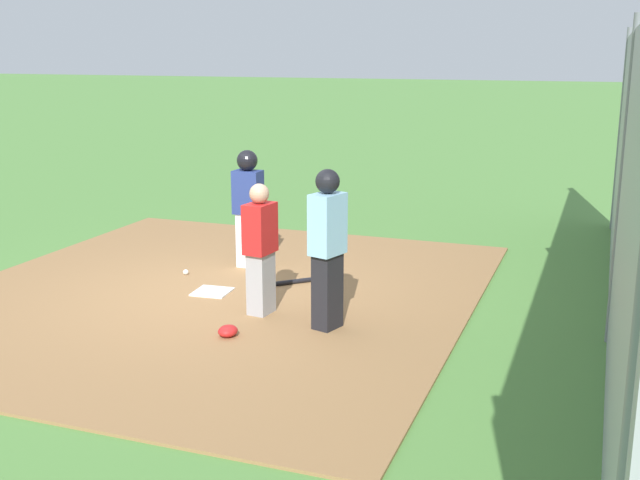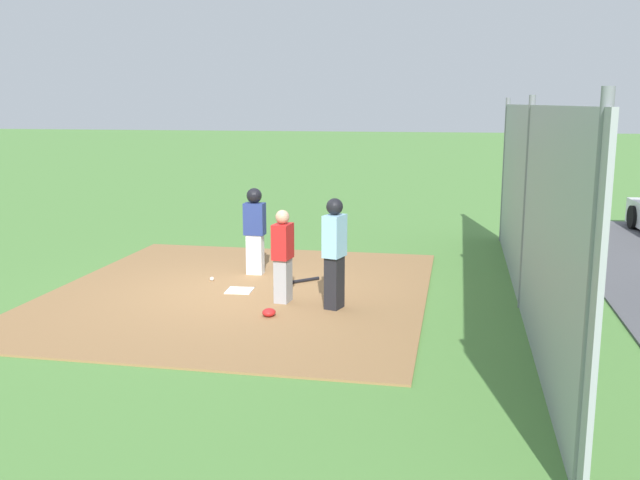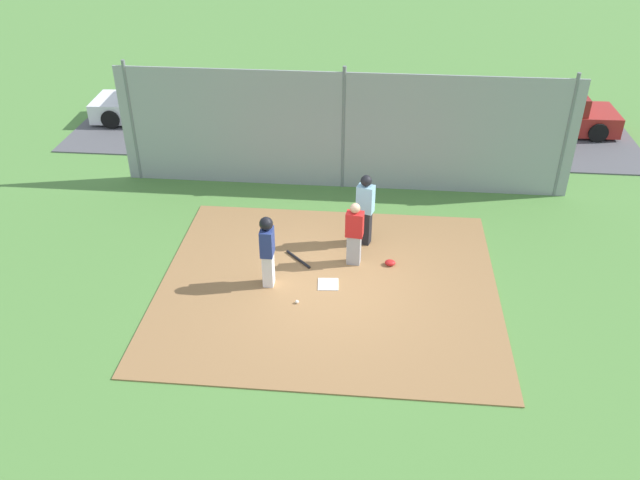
# 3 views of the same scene
# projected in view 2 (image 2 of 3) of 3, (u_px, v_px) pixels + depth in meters

# --- Properties ---
(ground_plane) EXTENTS (140.00, 140.00, 0.00)m
(ground_plane) POSITION_uv_depth(u_px,v_px,m) (240.00, 293.00, 12.21)
(ground_plane) COLOR #51843D
(dirt_infield) EXTENTS (7.20, 6.40, 0.03)m
(dirt_infield) POSITION_uv_depth(u_px,v_px,m) (240.00, 292.00, 12.21)
(dirt_infield) COLOR olive
(dirt_infield) RESTS_ON ground_plane
(home_plate) EXTENTS (0.47, 0.47, 0.02)m
(home_plate) POSITION_uv_depth(u_px,v_px,m) (240.00, 290.00, 12.20)
(home_plate) COLOR white
(home_plate) RESTS_ON dirt_infield
(catcher) EXTENTS (0.41, 0.30, 1.52)m
(catcher) POSITION_uv_depth(u_px,v_px,m) (283.00, 255.00, 11.40)
(catcher) COLOR #9E9EA3
(catcher) RESTS_ON dirt_infield
(umpire) EXTENTS (0.44, 0.36, 1.76)m
(umpire) POSITION_uv_depth(u_px,v_px,m) (334.00, 251.00, 11.02)
(umpire) COLOR black
(umpire) RESTS_ON dirt_infield
(runner) EXTENTS (0.29, 0.38, 1.64)m
(runner) POSITION_uv_depth(u_px,v_px,m) (255.00, 225.00, 13.26)
(runner) COLOR silver
(runner) RESTS_ON dirt_infield
(baseball_bat) EXTENTS (0.63, 0.66, 0.06)m
(baseball_bat) POSITION_uv_depth(u_px,v_px,m) (299.00, 281.00, 12.76)
(baseball_bat) COLOR black
(baseball_bat) RESTS_ON dirt_infield
(catcher_mask) EXTENTS (0.24, 0.20, 0.12)m
(catcher_mask) POSITION_uv_depth(u_px,v_px,m) (269.00, 312.00, 10.75)
(catcher_mask) COLOR red
(catcher_mask) RESTS_ON dirt_infield
(baseball) EXTENTS (0.07, 0.07, 0.07)m
(baseball) POSITION_uv_depth(u_px,v_px,m) (212.00, 279.00, 12.90)
(baseball) COLOR white
(baseball) RESTS_ON dirt_infield
(backstop_fence) EXTENTS (12.00, 0.10, 3.35)m
(backstop_fence) POSITION_uv_depth(u_px,v_px,m) (526.00, 209.00, 11.01)
(backstop_fence) COLOR #93999E
(backstop_fence) RESTS_ON ground_plane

